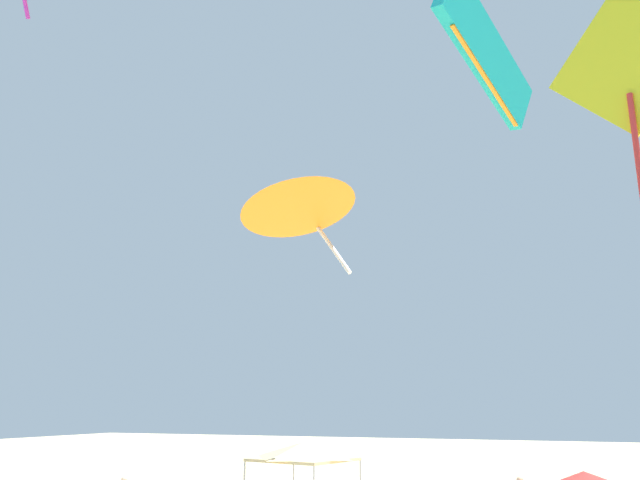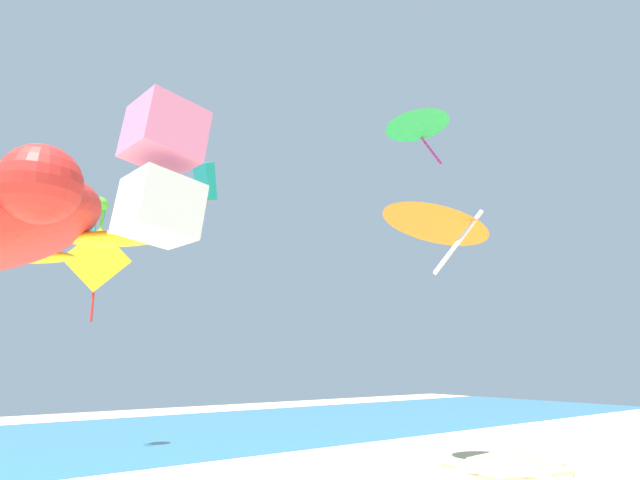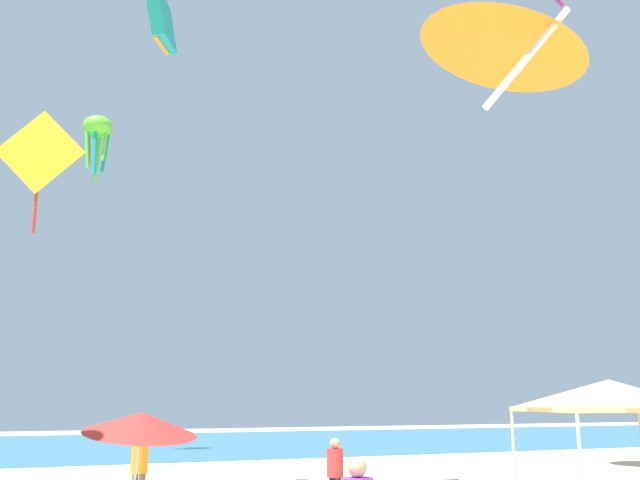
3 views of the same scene
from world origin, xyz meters
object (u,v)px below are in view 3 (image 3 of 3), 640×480
at_px(kite_octopus_lime, 98,130).
at_px(kite_delta_orange, 506,38).
at_px(person_near_umbrella, 335,468).
at_px(beach_umbrella, 141,423).
at_px(person_by_tent, 139,463).
at_px(kite_diamond_yellow, 40,156).
at_px(kite_parafoil_teal, 162,23).
at_px(canopy_tent, 610,396).

height_order(kite_octopus_lime, kite_delta_orange, kite_octopus_lime).
relative_size(person_near_umbrella, kite_octopus_lime, 0.48).
relative_size(beach_umbrella, person_by_tent, 1.44).
height_order(beach_umbrella, kite_delta_orange, kite_delta_orange).
bearing_deg(kite_delta_orange, kite_diamond_yellow, 72.64).
xyz_separation_m(beach_umbrella, kite_parafoil_teal, (1.27, 6.52, 10.66)).
bearing_deg(person_near_umbrella, person_by_tent, 55.70).
relative_size(kite_diamond_yellow, kite_octopus_lime, 1.18).
bearing_deg(person_by_tent, kite_delta_orange, 35.65).
bearing_deg(canopy_tent, kite_delta_orange, 104.77).
relative_size(person_by_tent, person_near_umbrella, 1.05).
bearing_deg(person_near_umbrella, canopy_tent, -139.80).
relative_size(beach_umbrella, kite_parafoil_teal, 0.53).
distance_m(canopy_tent, kite_delta_orange, 9.06).
bearing_deg(beach_umbrella, kite_delta_orange, 7.90).
distance_m(person_by_tent, kite_delta_orange, 13.78).
height_order(person_by_tent, kite_diamond_yellow, kite_diamond_yellow).
bearing_deg(beach_umbrella, kite_diamond_yellow, 97.78).
xyz_separation_m(kite_diamond_yellow, kite_parafoil_teal, (2.71, -4.02, 3.03)).
relative_size(canopy_tent, kite_diamond_yellow, 0.96).
bearing_deg(canopy_tent, beach_umbrella, 175.58).
relative_size(person_by_tent, kite_parafoil_teal, 0.37).
xyz_separation_m(person_by_tent, kite_octopus_lime, (0.63, 18.82, 15.09)).
distance_m(beach_umbrella, person_by_tent, 6.29).
xyz_separation_m(kite_parafoil_teal, kite_delta_orange, (7.56, -5.29, -1.37)).
bearing_deg(canopy_tent, person_near_umbrella, 133.48).
bearing_deg(kite_delta_orange, kite_parafoil_teal, 79.84).
height_order(canopy_tent, kite_parafoil_teal, kite_parafoil_teal).
distance_m(kite_diamond_yellow, kite_parafoil_teal, 5.72).
distance_m(kite_octopus_lime, kite_parafoil_teal, 18.69).
distance_m(kite_diamond_yellow, kite_octopus_lime, 16.05).
height_order(person_by_tent, kite_delta_orange, kite_delta_orange).
relative_size(canopy_tent, person_by_tent, 2.21).
distance_m(person_near_umbrella, kite_delta_orange, 11.31).
bearing_deg(kite_parafoil_teal, person_by_tent, 5.10).
distance_m(person_by_tent, kite_octopus_lime, 24.13).
bearing_deg(person_near_umbrella, kite_octopus_lime, 5.77).
xyz_separation_m(person_near_umbrella, kite_octopus_lime, (-3.38, 21.23, 15.14)).
bearing_deg(beach_umbrella, kite_parafoil_teal, 78.96).
bearing_deg(person_by_tent, kite_octopus_lime, 156.10).
xyz_separation_m(canopy_tent, person_by_tent, (-8.17, 6.80, -1.54)).
distance_m(kite_diamond_yellow, kite_delta_orange, 13.96).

